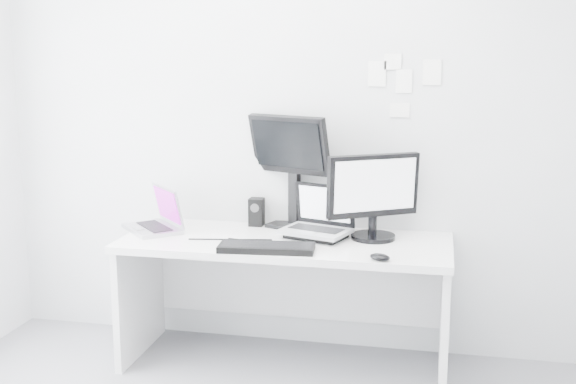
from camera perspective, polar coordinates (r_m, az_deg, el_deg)
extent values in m
plane|color=silver|center=(4.19, 0.79, 5.67)|extent=(3.60, 0.00, 3.60)
cube|color=white|center=(4.07, -0.22, -8.75)|extent=(1.80, 0.70, 0.73)
cube|color=#AAAAAF|center=(4.19, -10.75, -1.25)|extent=(0.44, 0.44, 0.27)
cube|color=black|center=(4.26, -2.50, -1.59)|extent=(0.11, 0.11, 0.16)
cube|color=#9FA2A6|center=(3.95, 2.16, -1.57)|extent=(0.43, 0.38, 0.30)
cube|color=black|center=(4.16, 0.28, 1.72)|extent=(0.53, 0.35, 0.68)
cube|color=black|center=(3.94, 6.81, -0.28)|extent=(0.58, 0.49, 0.49)
cube|color=black|center=(3.73, -1.71, -4.42)|extent=(0.51, 0.22, 0.03)
ellipsoid|color=black|center=(3.59, 7.27, -5.13)|extent=(0.12, 0.10, 0.03)
cube|color=white|center=(4.10, 7.05, 9.25)|extent=(0.10, 0.00, 0.14)
cube|color=white|center=(4.09, 9.15, 8.63)|extent=(0.09, 0.00, 0.13)
cube|color=white|center=(4.08, 11.30, 9.26)|extent=(0.10, 0.00, 0.14)
cube|color=white|center=(4.10, 8.80, 6.41)|extent=(0.11, 0.00, 0.08)
cube|color=white|center=(4.09, 8.28, 10.16)|extent=(0.09, 0.00, 0.09)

